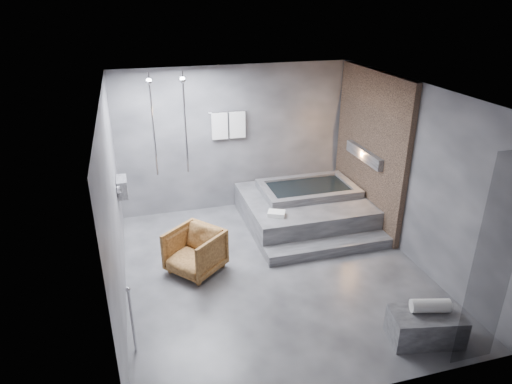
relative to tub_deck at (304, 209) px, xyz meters
name	(u,v)px	position (x,y,z in m)	size (l,w,h in m)	color
room	(296,159)	(-0.65, -1.21, 1.48)	(5.00, 5.04, 2.82)	#323235
tub_deck	(304,209)	(0.00, 0.00, 0.00)	(2.20, 2.00, 0.50)	#37373A
tub_step	(329,248)	(0.00, -1.18, -0.16)	(2.20, 0.36, 0.18)	#37373A
concrete_bench	(426,326)	(0.30, -3.42, -0.05)	(0.88, 0.48, 0.40)	#323234
driftwood_chair	(195,251)	(-2.23, -1.11, 0.10)	(0.74, 0.76, 0.69)	#4E2E13
rolled_towel	(430,306)	(0.34, -3.39, 0.23)	(0.17, 0.17, 0.48)	silver
deck_towel	(276,214)	(-0.74, -0.59, 0.29)	(0.29, 0.21, 0.08)	white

